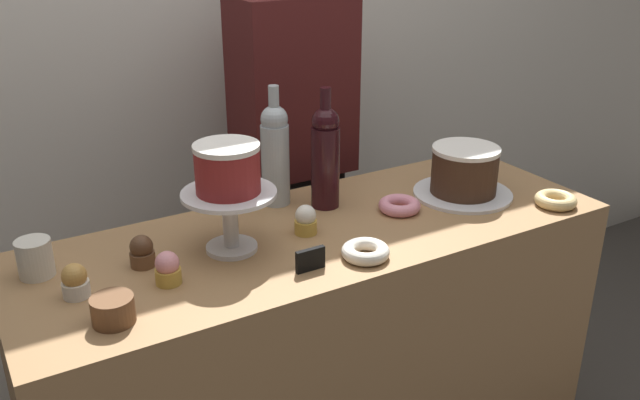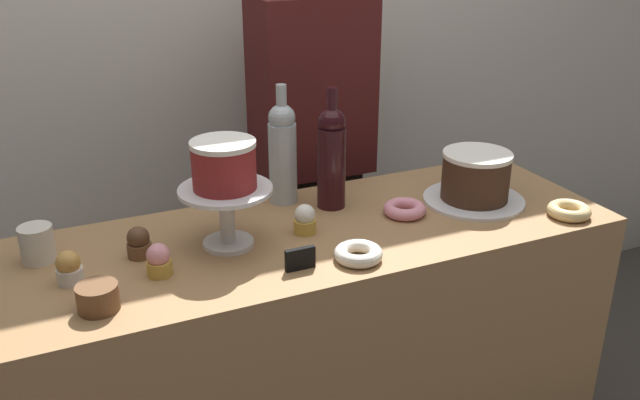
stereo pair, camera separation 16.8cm
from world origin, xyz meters
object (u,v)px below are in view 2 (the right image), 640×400
cookie_stack (98,297)px  cupcake_strawberry (159,260)px  cupcake_vanilla (305,219)px  donut_pink (405,209)px  chocolate_round_cake (476,176)px  cupcake_caramel (69,268)px  coffee_cup_ceramic (37,244)px  donut_glazed (569,211)px  price_sign_chalkboard (300,259)px  barista_figure (312,172)px  donut_sugar (358,254)px  wine_bottle_dark_red (331,156)px  cake_stand_pedestal (226,207)px  cupcake_chocolate (139,243)px  wine_bottle_clear (283,151)px  white_layer_cake (224,165)px

cookie_stack → cupcake_strawberry: bearing=33.0°
cupcake_vanilla → donut_pink: bearing=-2.0°
chocolate_round_cake → donut_pink: bearing=179.6°
cupcake_vanilla → cupcake_caramel: size_ratio=1.00×
coffee_cup_ceramic → cookie_stack: bearing=-70.4°
donut_glazed → price_sign_chalkboard: price_sign_chalkboard is taller
cupcake_strawberry → price_sign_chalkboard: size_ratio=1.06×
cupcake_vanilla → cupcake_caramel: bearing=-177.8°
cupcake_caramel → price_sign_chalkboard: cupcake_caramel is taller
cupcake_vanilla → cupcake_strawberry: size_ratio=1.00×
barista_figure → donut_sugar: bearing=-105.1°
wine_bottle_dark_red → coffee_cup_ceramic: (-0.74, -0.01, -0.10)m
chocolate_round_cake → cake_stand_pedestal: bearing=178.3°
cookie_stack → donut_glazed: bearing=-1.7°
wine_bottle_dark_red → donut_pink: 0.24m
donut_pink → cupcake_chocolate: bearing=175.9°
wine_bottle_clear → cupcake_vanilla: wine_bottle_clear is taller
barista_figure → donut_glazed: bearing=-58.8°
wine_bottle_clear → cookie_stack: 0.66m
cookie_stack → barista_figure: barista_figure is taller
donut_glazed → cupcake_caramel: bearing=172.0°
white_layer_cake → donut_pink: 0.51m
cake_stand_pedestal → barista_figure: 0.68m
cupcake_strawberry → coffee_cup_ceramic: (-0.24, 0.18, 0.01)m
white_layer_cake → cupcake_vanilla: 0.26m
donut_sugar → cookie_stack: (-0.57, 0.03, 0.01)m
cupcake_chocolate → donut_glazed: bearing=-12.3°
cupcake_caramel → wine_bottle_dark_red: bearing=11.8°
price_sign_chalkboard → white_layer_cake: bearing=121.8°
cupcake_vanilla → price_sign_chalkboard: (-0.08, -0.17, -0.01)m
cupcake_vanilla → wine_bottle_clear: bearing=83.4°
cupcake_caramel → donut_glazed: size_ratio=0.66×
cupcake_strawberry → price_sign_chalkboard: 0.31m
price_sign_chalkboard → cupcake_vanilla: bearing=63.9°
cupcake_vanilla → cupcake_caramel: (-0.56, -0.02, 0.00)m
cupcake_caramel → cupcake_strawberry: bearing=-13.7°
chocolate_round_cake → cupcake_vanilla: size_ratio=2.50×
cupcake_strawberry → cookie_stack: bearing=-147.0°
wine_bottle_dark_red → chocolate_round_cake: bearing=-19.8°
cupcake_caramel → cupcake_chocolate: size_ratio=1.00×
donut_glazed → cake_stand_pedestal: bearing=166.7°
chocolate_round_cake → donut_sugar: size_ratio=1.66×
cupcake_vanilla → donut_sugar: cupcake_vanilla is taller
white_layer_cake → chocolate_round_cake: bearing=-1.7°
chocolate_round_cake → barista_figure: bearing=116.4°
cupcake_chocolate → barista_figure: size_ratio=0.05×
coffee_cup_ceramic → chocolate_round_cake: bearing=-6.3°
white_layer_cake → cupcake_chocolate: size_ratio=2.02×
donut_pink → cookie_stack: (-0.80, -0.15, 0.01)m
wine_bottle_clear → price_sign_chalkboard: bearing=-105.9°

